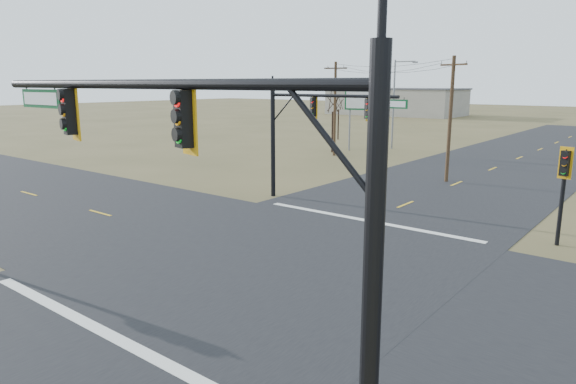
% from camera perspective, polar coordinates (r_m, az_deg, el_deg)
% --- Properties ---
extents(ground, '(320.00, 320.00, 0.00)m').
position_cam_1_polar(ground, '(20.43, -1.94, -7.58)').
color(ground, brown).
rests_on(ground, ground).
extents(road_ew, '(160.00, 14.00, 0.02)m').
position_cam_1_polar(road_ew, '(20.43, -1.94, -7.55)').
color(road_ew, black).
rests_on(road_ew, ground).
extents(road_ns, '(14.00, 160.00, 0.02)m').
position_cam_1_polar(road_ns, '(20.43, -1.94, -7.55)').
color(road_ns, black).
rests_on(road_ns, ground).
extents(stop_bar_near, '(12.00, 0.40, 0.01)m').
position_cam_1_polar(stop_bar_near, '(15.91, -20.22, -14.14)').
color(stop_bar_near, silver).
rests_on(stop_bar_near, road_ns).
extents(stop_bar_far, '(12.00, 0.40, 0.01)m').
position_cam_1_polar(stop_bar_far, '(26.33, 8.67, -3.14)').
color(stop_bar_far, silver).
rests_on(stop_bar_far, road_ns).
extents(mast_arm_near, '(10.75, 0.52, 7.42)m').
position_cam_1_polar(mast_arm_near, '(9.52, -9.77, 3.06)').
color(mast_arm_near, black).
rests_on(mast_arm_near, ground).
extents(mast_arm_far, '(8.84, 0.59, 6.77)m').
position_cam_1_polar(mast_arm_far, '(29.25, 2.94, 8.18)').
color(mast_arm_far, black).
rests_on(mast_arm_far, ground).
extents(pedestal_signal_ne, '(0.62, 0.54, 4.29)m').
position_cam_1_polar(pedestal_signal_ne, '(24.29, 28.34, 1.80)').
color(pedestal_signal_ne, black).
rests_on(pedestal_signal_ne, ground).
extents(utility_pole_near, '(2.07, 0.71, 8.67)m').
position_cam_1_polar(utility_pole_near, '(37.50, 17.58, 7.92)').
color(utility_pole_near, '#46311E').
rests_on(utility_pole_near, ground).
extents(utility_pole_far, '(2.01, 1.00, 8.81)m').
position_cam_1_polar(utility_pole_far, '(49.41, 5.23, 9.35)').
color(utility_pole_far, '#46311E').
rests_on(utility_pole_far, ground).
extents(highway_sign, '(3.27, 0.90, 6.29)m').
position_cam_1_polar(highway_sign, '(52.86, 8.08, 9.27)').
color(highway_sign, slate).
rests_on(highway_sign, ground).
extents(streetlight_c, '(2.56, 0.24, 9.21)m').
position_cam_1_polar(streetlight_c, '(55.61, 11.84, 10.02)').
color(streetlight_c, slate).
rests_on(streetlight_c, ground).
extents(bare_tree_a, '(3.44, 3.44, 6.38)m').
position_cam_1_polar(bare_tree_a, '(51.81, 5.02, 9.97)').
color(bare_tree_a, black).
rests_on(bare_tree_a, ground).
extents(bare_tree_b, '(2.32, 2.32, 5.65)m').
position_cam_1_polar(bare_tree_b, '(64.08, 5.65, 9.86)').
color(bare_tree_b, black).
rests_on(bare_tree_b, ground).
extents(warehouse_left, '(28.00, 14.00, 5.50)m').
position_cam_1_polar(warehouse_left, '(117.16, 11.85, 9.75)').
color(warehouse_left, gray).
rests_on(warehouse_left, ground).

